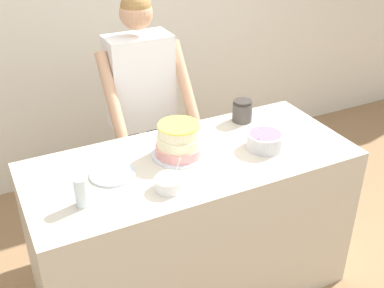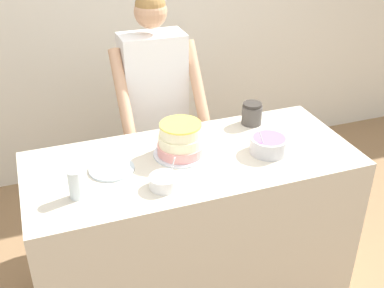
{
  "view_description": "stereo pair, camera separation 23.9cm",
  "coord_description": "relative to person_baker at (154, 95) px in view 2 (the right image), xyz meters",
  "views": [
    {
      "loc": [
        -0.95,
        -1.53,
        2.2
      ],
      "look_at": [
        -0.02,
        0.33,
        1.02
      ],
      "focal_mm": 45.0,
      "sensor_mm": 36.0,
      "label": 1
    },
    {
      "loc": [
        -0.73,
        -1.63,
        2.2
      ],
      "look_at": [
        -0.02,
        0.33,
        1.02
      ],
      "focal_mm": 45.0,
      "sensor_mm": 36.0,
      "label": 2
    }
  ],
  "objects": [
    {
      "name": "wall_back",
      "position": [
        0.0,
        0.83,
        0.33
      ],
      "size": [
        10.0,
        0.05,
        2.6
      ],
      "color": "silver",
      "rests_on": "ground_plane"
    },
    {
      "name": "counter",
      "position": [
        0.0,
        -0.71,
        -0.51
      ],
      "size": [
        1.72,
        0.74,
        0.91
      ],
      "color": "beige",
      "rests_on": "ground_plane"
    },
    {
      "name": "person_baker",
      "position": [
        0.0,
        0.0,
        0.0
      ],
      "size": [
        0.54,
        0.46,
        1.62
      ],
      "color": "#2D2D38",
      "rests_on": "ground_plane"
    },
    {
      "name": "cake",
      "position": [
        -0.05,
        -0.65,
        0.02
      ],
      "size": [
        0.29,
        0.29,
        0.18
      ],
      "color": "silver",
      "rests_on": "counter"
    },
    {
      "name": "frosting_bowl_purple",
      "position": [
        0.4,
        -0.79,
        -0.01
      ],
      "size": [
        0.2,
        0.2,
        0.14
      ],
      "color": "silver",
      "rests_on": "counter"
    },
    {
      "name": "frosting_bowl_white",
      "position": [
        -0.22,
        -0.91,
        -0.03
      ],
      "size": [
        0.14,
        0.14,
        0.15
      ],
      "color": "white",
      "rests_on": "counter"
    },
    {
      "name": "drinking_glass",
      "position": [
        -0.61,
        -0.85,
        0.01
      ],
      "size": [
        0.07,
        0.07,
        0.14
      ],
      "color": "silver",
      "rests_on": "counter"
    },
    {
      "name": "ceramic_plate",
      "position": [
        -0.42,
        -0.68,
        -0.05
      ],
      "size": [
        0.23,
        0.23,
        0.01
      ],
      "color": "silver",
      "rests_on": "counter"
    },
    {
      "name": "stoneware_jar",
      "position": [
        0.46,
        -0.46,
        0.0
      ],
      "size": [
        0.12,
        0.12,
        0.13
      ],
      "color": "#4C4742",
      "rests_on": "counter"
    }
  ]
}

